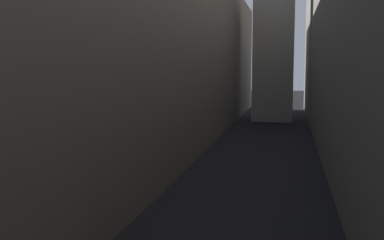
# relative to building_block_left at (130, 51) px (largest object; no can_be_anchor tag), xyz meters

# --- Properties ---
(ground_plane) EXTENTS (264.00, 264.00, 0.00)m
(ground_plane) POSITION_rel_building_block_left_xyz_m (13.50, -2.00, -9.99)
(ground_plane) COLOR black
(building_block_left) EXTENTS (15.99, 108.00, 19.98)m
(building_block_left) POSITION_rel_building_block_left_xyz_m (0.00, 0.00, 0.00)
(building_block_left) COLOR #60594F
(building_block_left) RESTS_ON ground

